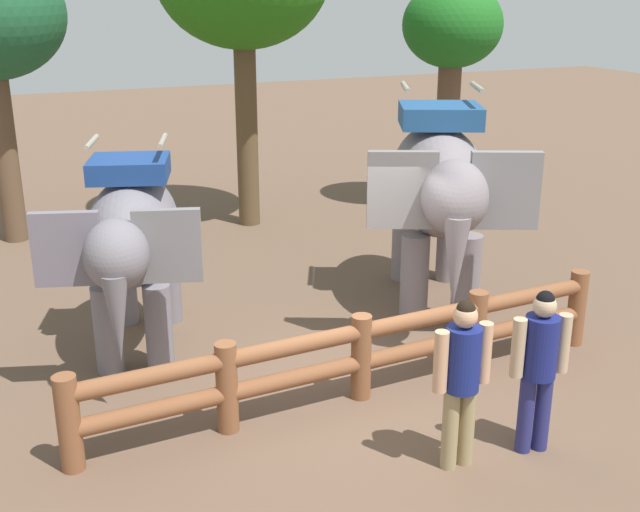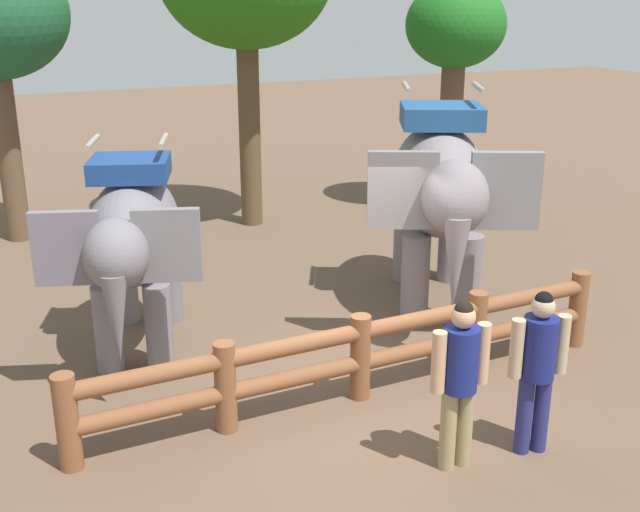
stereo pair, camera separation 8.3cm
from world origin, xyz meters
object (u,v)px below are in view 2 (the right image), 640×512
log_fence (360,351)px  tourist_woman_in_black (460,373)px  elephant_center (440,188)px  tourist_man_in_blue (538,361)px  tree_far_left (455,35)px  elephant_near_left (133,238)px

log_fence → tourist_woman_in_black: size_ratio=3.80×
elephant_center → tourist_man_in_blue: 4.06m
log_fence → tree_far_left: 9.30m
elephant_center → log_fence: bearing=-137.5°
log_fence → tourist_man_in_blue: tourist_man_in_blue is taller
tourist_man_in_blue → elephant_near_left: bearing=129.2°
tourist_man_in_blue → tree_far_left: size_ratio=0.38×
elephant_near_left → tourist_man_in_blue: bearing=-50.8°
tourist_woman_in_black → tree_far_left: 10.32m
elephant_center → tourist_man_in_blue: (-1.12, -3.82, -0.82)m
elephant_center → tree_far_left: size_ratio=0.82×
log_fence → elephant_center: bearing=42.5°
elephant_near_left → tourist_woman_in_black: bearing=-58.6°
elephant_center → tourist_woman_in_black: 4.32m
elephant_center → tree_far_left: (3.18, 4.79, 1.80)m
elephant_center → tree_far_left: bearing=56.5°
elephant_near_left → tree_far_left: size_ratio=0.71×
elephant_near_left → tourist_man_in_blue: elephant_near_left is taller
elephant_near_left → elephant_center: elephant_center is taller
tourist_woman_in_black → elephant_center: bearing=61.8°
tourist_man_in_blue → tourist_woman_in_black: bearing=175.1°
tourist_man_in_blue → tree_far_left: 9.98m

